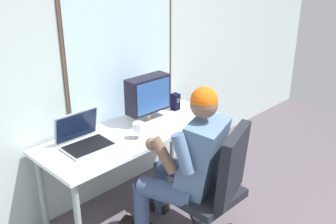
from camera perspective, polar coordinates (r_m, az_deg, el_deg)
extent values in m
cube|color=#B0C2BF|center=(3.42, -6.07, 11.72)|extent=(5.97, 0.06, 2.88)
cube|color=#4C3828|center=(3.38, -6.49, 9.18)|extent=(1.15, 0.01, 1.30)
cube|color=silver|center=(3.38, -6.45, 9.16)|extent=(1.09, 0.02, 1.24)
cylinder|color=gray|center=(2.90, -12.63, -15.16)|extent=(0.05, 0.05, 0.68)
cylinder|color=gray|center=(3.69, 6.01, -5.60)|extent=(0.05, 0.05, 0.68)
cylinder|color=gray|center=(3.25, -17.44, -11.07)|extent=(0.05, 0.05, 0.68)
cylinder|color=gray|center=(3.97, 0.60, -3.26)|extent=(0.05, 0.05, 0.68)
cube|color=white|center=(3.23, -5.08, -2.94)|extent=(1.54, 0.61, 0.03)
cylinder|color=#3F3F44|center=(3.12, 4.96, -14.49)|extent=(0.05, 0.05, 0.37)
cube|color=black|center=(3.00, 5.10, -11.37)|extent=(0.46, 0.46, 0.06)
cube|color=black|center=(2.80, 9.19, -7.49)|extent=(0.45, 0.24, 0.51)
cylinder|color=#3B4E70|center=(3.19, 2.28, -8.34)|extent=(0.27, 0.44, 0.15)
cylinder|color=#3B4E70|center=(3.39, -1.04, -10.73)|extent=(0.12, 0.12, 0.44)
cube|color=black|center=(3.51, -1.91, -12.94)|extent=(0.17, 0.26, 0.08)
cylinder|color=#3B4E70|center=(2.95, -0.32, -11.27)|extent=(0.27, 0.44, 0.15)
cylinder|color=#3B4E70|center=(3.16, -3.77, -13.62)|extent=(0.12, 0.12, 0.44)
cube|color=slate|center=(2.86, 4.85, -6.23)|extent=(0.45, 0.40, 0.56)
sphere|color=brown|center=(2.69, 5.13, 1.07)|extent=(0.19, 0.19, 0.19)
sphere|color=#D5540E|center=(2.68, 5.15, 1.66)|extent=(0.19, 0.19, 0.19)
cylinder|color=slate|center=(3.01, 5.59, -2.25)|extent=(0.15, 0.21, 0.29)
cylinder|color=brown|center=(3.10, 3.95, -4.25)|extent=(0.11, 0.14, 0.27)
sphere|color=brown|center=(3.12, 3.28, -4.53)|extent=(0.09, 0.09, 0.09)
cylinder|color=slate|center=(2.64, 2.14, -5.94)|extent=(0.14, 0.20, 0.29)
cylinder|color=brown|center=(2.72, -0.60, -6.17)|extent=(0.14, 0.22, 0.26)
sphere|color=brown|center=(2.72, -2.32, -4.56)|extent=(0.09, 0.09, 0.09)
cube|color=beige|center=(3.39, -2.82, -1.09)|extent=(0.31, 0.25, 0.02)
cylinder|color=beige|center=(3.37, -2.83, -0.39)|extent=(0.04, 0.04, 0.07)
cube|color=black|center=(3.30, -2.89, 2.55)|extent=(0.38, 0.15, 0.30)
cube|color=#264C8C|center=(3.25, -2.07, 2.22)|extent=(0.34, 0.02, 0.26)
cube|color=gray|center=(3.01, -11.26, -4.86)|extent=(0.36, 0.26, 0.02)
cube|color=black|center=(3.00, -11.27, -4.69)|extent=(0.33, 0.23, 0.00)
cube|color=gray|center=(3.07, -12.90, -1.88)|extent=(0.36, 0.07, 0.23)
cube|color=#0F1933|center=(3.06, -12.81, -1.97)|extent=(0.33, 0.06, 0.21)
cylinder|color=silver|center=(3.09, -4.21, -3.73)|extent=(0.07, 0.07, 0.00)
cylinder|color=silver|center=(3.08, -4.23, -3.14)|extent=(0.01, 0.01, 0.07)
cylinder|color=silver|center=(3.05, -4.26, -2.06)|extent=(0.08, 0.08, 0.06)
cylinder|color=#580524|center=(3.06, -4.25, -2.36)|extent=(0.08, 0.08, 0.03)
cube|color=black|center=(3.58, 1.06, 1.46)|extent=(0.07, 0.07, 0.15)
cylinder|color=#333338|center=(3.55, 1.47, 1.64)|extent=(0.05, 0.01, 0.05)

